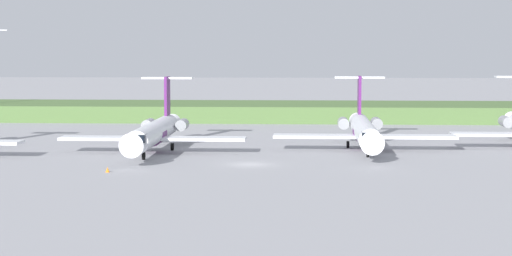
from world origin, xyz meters
TOP-DOWN VIEW (x-y plane):
  - ground_plane at (0.00, 30.00)m, footprint 500.00×500.00m
  - grass_berm at (0.00, 62.97)m, footprint 320.00×20.00m
  - regional_jet_third at (-12.54, 11.53)m, footprint 22.81×31.00m
  - regional_jet_fourth at (13.49, 15.40)m, footprint 22.81×31.00m
  - safety_cone_front_marker at (-14.44, -7.20)m, footprint 0.44×0.44m

SIDE VIEW (x-z plane):
  - ground_plane at x=0.00m, z-range 0.00..0.00m
  - safety_cone_front_marker at x=-14.44m, z-range 0.00..0.55m
  - grass_berm at x=0.00m, z-range 0.00..2.86m
  - regional_jet_third at x=-12.54m, z-range -1.96..7.04m
  - regional_jet_fourth at x=13.49m, z-range -1.96..7.04m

